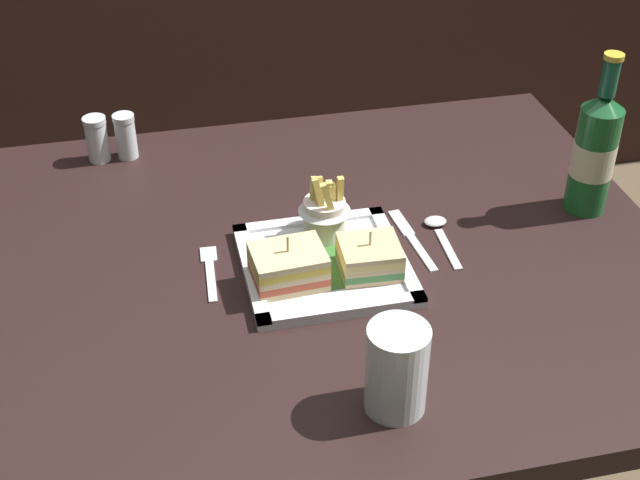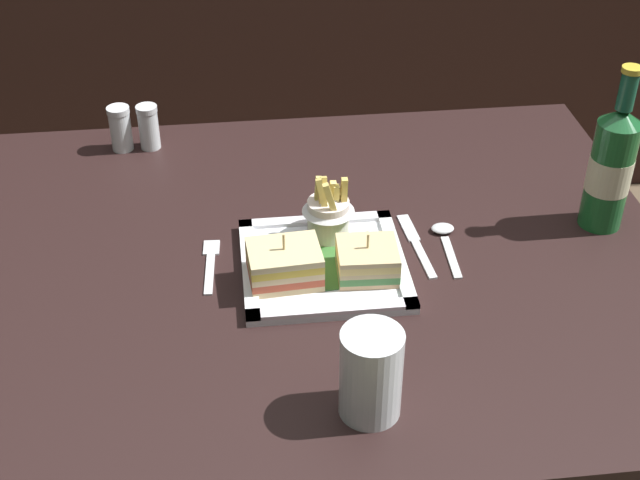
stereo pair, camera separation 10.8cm
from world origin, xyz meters
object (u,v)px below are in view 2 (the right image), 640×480
object	(u,v)px
sandwich_half_right	(367,260)
beer_bottle	(611,167)
water_glass	(371,379)
salt_shaker	(121,131)
dining_table	(317,317)
spoon	(445,236)
sandwich_half_left	(284,264)
fries_cup	(328,211)
pepper_shaker	(149,129)
fork	(210,263)
knife	(416,242)
square_plate	(323,265)

from	to	relation	value
sandwich_half_right	beer_bottle	bearing A→B (deg)	14.29
water_glass	salt_shaker	distance (m)	0.75
sandwich_half_right	dining_table	bearing A→B (deg)	136.31
sandwich_half_right	spoon	world-z (taller)	sandwich_half_right
sandwich_half_left	beer_bottle	xyz separation A→B (m)	(0.50, 0.10, 0.07)
spoon	salt_shaker	distance (m)	0.61
fries_cup	water_glass	size ratio (longest dim) A/B	0.90
salt_shaker	fries_cup	bearing A→B (deg)	-44.73
sandwich_half_left	sandwich_half_right	size ratio (longest dim) A/B	1.20
sandwich_half_right	beer_bottle	distance (m)	0.40
dining_table	pepper_shaker	bearing A→B (deg)	125.46
dining_table	fork	world-z (taller)	fork
beer_bottle	fork	size ratio (longest dim) A/B	2.01
fork	fries_cup	bearing A→B (deg)	11.55
beer_bottle	pepper_shaker	distance (m)	0.78
salt_shaker	sandwich_half_right	bearing A→B (deg)	-48.76
fork	pepper_shaker	xyz separation A→B (m)	(-0.10, 0.36, 0.03)
sandwich_half_left	water_glass	bearing A→B (deg)	-72.46
sandwich_half_left	salt_shaker	distance (m)	0.49
sandwich_half_right	spoon	xyz separation A→B (m)	(0.13, 0.08, -0.03)
knife	sandwich_half_left	bearing A→B (deg)	-159.24
sandwich_half_left	sandwich_half_right	bearing A→B (deg)	-0.00
fries_cup	salt_shaker	size ratio (longest dim) A/B	1.31
salt_shaker	pepper_shaker	size ratio (longest dim) A/B	1.01
dining_table	knife	size ratio (longest dim) A/B	6.46
beer_bottle	salt_shaker	world-z (taller)	beer_bottle
sandwich_half_left	salt_shaker	size ratio (longest dim) A/B	1.30
sandwich_half_right	fries_cup	bearing A→B (deg)	113.69
fork	knife	xyz separation A→B (m)	(0.31, 0.02, 0.00)
sandwich_half_left	salt_shaker	bearing A→B (deg)	120.94
sandwich_half_left	fork	bearing A→B (deg)	149.34
spoon	sandwich_half_right	bearing A→B (deg)	-147.84
water_glass	spoon	world-z (taller)	water_glass
water_glass	knife	xyz separation A→B (m)	(0.12, 0.33, -0.05)
water_glass	fries_cup	bearing A→B (deg)	90.95
sandwich_half_right	pepper_shaker	xyz separation A→B (m)	(-0.32, 0.42, 0.00)
pepper_shaker	dining_table	bearing A→B (deg)	-54.54
water_glass	pepper_shaker	world-z (taller)	water_glass
square_plate	dining_table	bearing A→B (deg)	101.34
beer_bottle	knife	size ratio (longest dim) A/B	1.58
dining_table	fries_cup	bearing A→B (deg)	58.95
fries_cup	knife	world-z (taller)	fries_cup
fork	salt_shaker	world-z (taller)	salt_shaker
sandwich_half_left	knife	world-z (taller)	sandwich_half_left
dining_table	square_plate	bearing A→B (deg)	-78.66
beer_bottle	fork	bearing A→B (deg)	-176.63
sandwich_half_right	salt_shaker	world-z (taller)	salt_shaker
spoon	pepper_shaker	xyz separation A→B (m)	(-0.45, 0.34, 0.03)
spoon	water_glass	bearing A→B (deg)	-116.94
square_plate	sandwich_half_right	distance (m)	0.07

